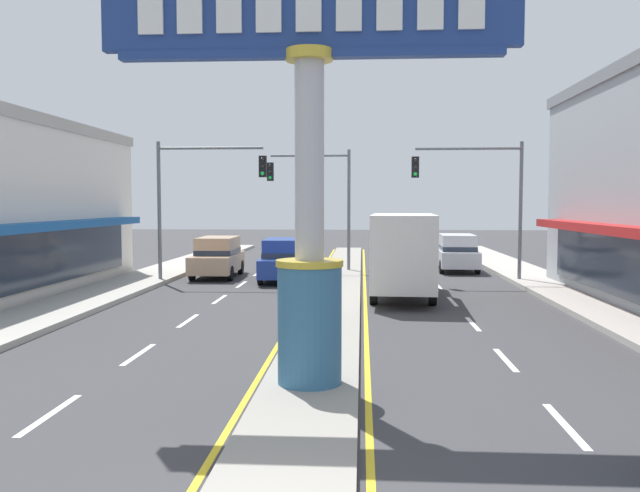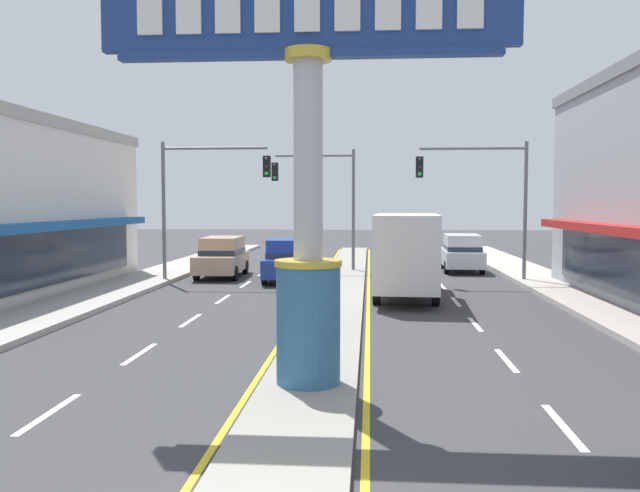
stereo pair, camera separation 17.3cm
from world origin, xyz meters
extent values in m
cube|color=gray|center=(0.00, 18.00, 0.07)|extent=(1.84, 52.00, 0.14)
cube|color=#ADA89E|center=(-8.87, 16.00, 0.09)|extent=(2.70, 60.00, 0.18)
cube|color=#ADA89E|center=(8.87, 16.00, 0.09)|extent=(2.70, 60.00, 0.18)
cube|color=silver|center=(-4.22, 4.80, 0.00)|extent=(0.14, 2.20, 0.01)
cube|color=silver|center=(-4.22, 9.20, 0.00)|extent=(0.14, 2.20, 0.01)
cube|color=silver|center=(-4.22, 13.60, 0.00)|extent=(0.14, 2.20, 0.01)
cube|color=silver|center=(-4.22, 18.00, 0.00)|extent=(0.14, 2.20, 0.01)
cube|color=silver|center=(-4.22, 22.40, 0.00)|extent=(0.14, 2.20, 0.01)
cube|color=silver|center=(-4.22, 26.80, 0.00)|extent=(0.14, 2.20, 0.01)
cube|color=silver|center=(-4.22, 31.20, 0.00)|extent=(0.14, 2.20, 0.01)
cube|color=silver|center=(4.22, 4.80, 0.00)|extent=(0.14, 2.20, 0.01)
cube|color=silver|center=(4.22, 9.20, 0.00)|extent=(0.14, 2.20, 0.01)
cube|color=silver|center=(4.22, 13.60, 0.00)|extent=(0.14, 2.20, 0.01)
cube|color=silver|center=(4.22, 18.00, 0.00)|extent=(0.14, 2.20, 0.01)
cube|color=silver|center=(4.22, 22.40, 0.00)|extent=(0.14, 2.20, 0.01)
cube|color=silver|center=(4.22, 26.80, 0.00)|extent=(0.14, 2.20, 0.01)
cube|color=silver|center=(4.22, 31.20, 0.00)|extent=(0.14, 2.20, 0.01)
cube|color=yellow|center=(-1.10, 18.00, 0.00)|extent=(0.12, 52.00, 0.01)
cube|color=yellow|center=(1.10, 18.00, 0.00)|extent=(0.12, 52.00, 0.01)
cylinder|color=#33668C|center=(0.00, 6.52, 1.25)|extent=(1.20, 1.20, 2.21)
cylinder|color=gold|center=(0.00, 6.52, 2.41)|extent=(1.26, 1.26, 0.12)
cylinder|color=#B7B7BC|center=(0.00, 6.52, 4.34)|extent=(0.55, 0.55, 3.98)
cylinder|color=gold|center=(0.00, 6.52, 6.24)|extent=(0.88, 0.88, 0.20)
cube|color=navy|center=(0.00, 6.52, 6.96)|extent=(7.68, 0.24, 1.25)
cube|color=navy|center=(0.00, 6.52, 6.26)|extent=(7.06, 0.29, 0.16)
cube|color=white|center=(-2.90, 6.37, 6.96)|extent=(0.46, 0.06, 0.69)
cube|color=white|center=(-2.17, 6.37, 6.96)|extent=(0.46, 0.06, 0.69)
cube|color=white|center=(-1.45, 6.37, 6.96)|extent=(0.46, 0.06, 0.69)
cube|color=white|center=(-0.72, 6.37, 6.96)|extent=(0.46, 0.06, 0.69)
cube|color=white|center=(0.00, 6.37, 6.96)|extent=(0.46, 0.06, 0.69)
cube|color=white|center=(0.72, 6.37, 6.96)|extent=(0.46, 0.06, 0.69)
cube|color=white|center=(1.45, 6.37, 6.96)|extent=(0.46, 0.06, 0.69)
cube|color=white|center=(2.17, 6.37, 6.96)|extent=(0.46, 0.06, 0.69)
cube|color=white|center=(2.90, 6.37, 6.96)|extent=(0.46, 0.06, 0.69)
cube|color=#195193|center=(-10.19, 17.36, 2.70)|extent=(0.90, 16.38, 0.30)
cube|color=#283342|center=(-10.60, 17.36, 1.50)|extent=(0.08, 15.80, 2.00)
cube|color=#B21E1E|center=(8.86, 14.13, 2.69)|extent=(0.90, 17.68, 0.30)
cylinder|color=slate|center=(-7.92, 22.82, 3.10)|extent=(0.16, 0.16, 6.20)
cylinder|color=slate|center=(-5.61, 22.82, 5.90)|extent=(4.62, 0.12, 0.12)
cube|color=black|center=(-3.30, 22.66, 5.09)|extent=(0.32, 0.24, 0.92)
sphere|color=black|center=(-3.30, 22.52, 5.39)|extent=(0.17, 0.17, 0.17)
sphere|color=black|center=(-3.30, 22.52, 5.09)|extent=(0.17, 0.17, 0.17)
sphere|color=#19D83F|center=(-3.30, 22.52, 4.79)|extent=(0.17, 0.17, 0.17)
cylinder|color=slate|center=(7.92, 23.79, 3.10)|extent=(0.16, 0.16, 6.20)
cylinder|color=slate|center=(5.61, 23.79, 5.90)|extent=(4.62, 0.12, 0.12)
cube|color=black|center=(3.30, 23.63, 5.09)|extent=(0.32, 0.24, 0.92)
sphere|color=black|center=(3.30, 23.49, 5.39)|extent=(0.17, 0.17, 0.17)
sphere|color=black|center=(3.30, 23.49, 5.09)|extent=(0.17, 0.17, 0.17)
sphere|color=#19D83F|center=(3.30, 23.49, 4.79)|extent=(0.17, 0.17, 0.17)
cylinder|color=slate|center=(0.31, 27.68, 3.10)|extent=(0.16, 0.16, 6.20)
cylinder|color=slate|center=(-1.67, 27.68, 5.90)|extent=(3.96, 0.12, 0.12)
cube|color=black|center=(-3.65, 27.52, 5.09)|extent=(0.32, 0.24, 0.92)
sphere|color=black|center=(-3.65, 27.38, 5.39)|extent=(0.17, 0.17, 0.17)
sphere|color=black|center=(-3.65, 27.38, 5.09)|extent=(0.17, 0.17, 0.17)
sphere|color=#19D83F|center=(-3.65, 27.38, 4.79)|extent=(0.17, 0.17, 0.17)
cube|color=tan|center=(-5.87, 25.12, 0.70)|extent=(1.98, 4.63, 0.80)
cube|color=tan|center=(-5.88, 25.31, 1.50)|extent=(1.72, 2.88, 0.80)
cube|color=#283342|center=(-5.88, 25.31, 1.22)|extent=(1.76, 2.91, 0.24)
cylinder|color=black|center=(-4.97, 23.71, 0.34)|extent=(0.23, 0.68, 0.68)
cylinder|color=black|center=(-6.72, 23.68, 0.34)|extent=(0.23, 0.68, 0.68)
cylinder|color=black|center=(-5.02, 26.56, 0.34)|extent=(0.23, 0.68, 0.68)
cylinder|color=black|center=(-6.77, 26.54, 0.34)|extent=(0.23, 0.68, 0.68)
cube|color=silver|center=(2.62, 21.34, 1.41)|extent=(2.20, 2.11, 2.10)
cube|color=#283342|center=(2.67, 22.30, 1.71)|extent=(1.85, 0.18, 0.90)
cube|color=silver|center=(2.44, 17.85, 1.82)|extent=(2.45, 4.91, 2.60)
cylinder|color=black|center=(1.67, 21.59, 0.42)|extent=(0.30, 0.85, 0.84)
cylinder|color=black|center=(3.60, 21.49, 0.42)|extent=(0.30, 0.85, 0.84)
cylinder|color=black|center=(1.39, 17.18, 0.42)|extent=(0.30, 0.85, 0.84)
cylinder|color=black|center=(3.41, 17.07, 0.42)|extent=(0.30, 0.85, 0.84)
cube|color=silver|center=(5.87, 28.72, 0.70)|extent=(2.04, 4.65, 0.80)
cube|color=silver|center=(5.87, 28.54, 1.50)|extent=(1.76, 2.90, 0.80)
cube|color=#283342|center=(5.87, 28.54, 1.22)|extent=(1.80, 2.93, 0.24)
cylinder|color=black|center=(5.04, 30.17, 0.34)|extent=(0.24, 0.69, 0.68)
cylinder|color=black|center=(6.79, 30.12, 0.34)|extent=(0.24, 0.69, 0.68)
cylinder|color=black|center=(4.96, 27.32, 0.34)|extent=(0.24, 0.69, 0.68)
cylinder|color=black|center=(6.70, 27.27, 0.34)|extent=(0.24, 0.69, 0.68)
cube|color=navy|center=(-2.57, 23.77, 0.70)|extent=(2.11, 4.68, 0.80)
cube|color=navy|center=(-2.58, 23.96, 1.50)|extent=(1.80, 2.93, 0.80)
cube|color=#283342|center=(-2.58, 23.96, 1.22)|extent=(1.84, 2.96, 0.24)
cylinder|color=black|center=(-1.63, 22.39, 0.34)|extent=(0.25, 0.69, 0.68)
cylinder|color=black|center=(-3.38, 22.31, 0.34)|extent=(0.25, 0.69, 0.68)
cylinder|color=black|center=(-1.77, 25.24, 0.34)|extent=(0.25, 0.69, 0.68)
cylinder|color=black|center=(-3.51, 25.16, 0.34)|extent=(0.25, 0.69, 0.68)
camera|label=1|loc=(0.98, -5.73, 3.55)|focal=37.12mm
camera|label=2|loc=(1.15, -5.72, 3.55)|focal=37.12mm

